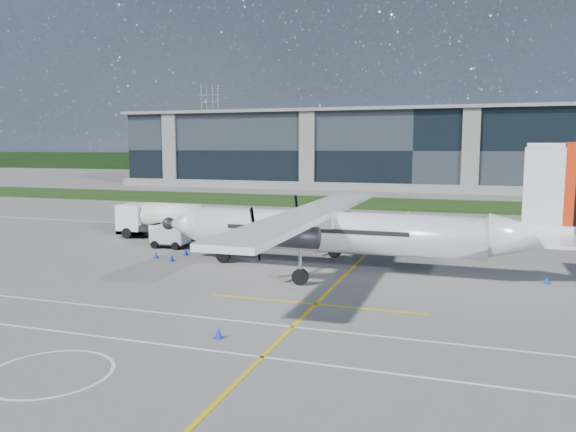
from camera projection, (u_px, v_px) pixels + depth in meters
The scene contains 17 objects.
ground at pixel (387, 210), 74.37m from camera, with size 400.00×400.00×0.00m, color #615F5C.
grass_strip at pixel (395, 204), 81.90m from camera, with size 400.00×18.00×0.04m, color #14330E.
terminal_building at pixel (418, 150), 111.09m from camera, with size 120.00×20.00×15.00m, color black.
tree_line at pixel (437, 164), 168.13m from camera, with size 400.00×6.00×6.00m, color black.
pylon_west at pixel (210, 127), 201.12m from camera, with size 9.00×4.60×30.00m, color gray, non-canonical shape.
yellow_taxiway_centerline at pixel (369, 251), 45.19m from camera, with size 0.20×70.00×0.01m, color yellow.
white_lane_line at pixel (195, 349), 23.54m from camera, with size 90.00×0.15×0.01m, color white.
turboprop_aircraft at pixel (350, 208), 37.37m from camera, with size 27.89×28.93×8.68m, color white, non-canonical shape.
fuel_tanker_truck at pixel (156, 220), 51.76m from camera, with size 8.69×2.82×3.26m, color white, non-canonical shape.
baggage_tug at pixel (170, 236), 46.86m from camera, with size 3.22×1.93×1.93m, color silver, non-canonical shape.
ground_crew_person at pixel (215, 237), 45.79m from camera, with size 0.85×0.61×2.09m, color #F25907.
safety_cone_tail at pixel (547, 280), 34.52m from camera, with size 0.36×0.36×0.50m, color #0B2EBD.
safety_cone_nose_port at pixel (172, 258), 41.32m from camera, with size 0.36×0.36×0.50m, color #0B2EBD.
safety_cone_nose_stbd at pixel (186, 252), 43.59m from camera, with size 0.36×0.36×0.50m, color #0B2EBD.
safety_cone_fwd at pixel (156, 255), 42.58m from camera, with size 0.36×0.36×0.50m, color #0B2EBD.
safety_cone_stbdwing at pixel (348, 234), 52.61m from camera, with size 0.36×0.36×0.50m, color #0B2EBD.
safety_cone_portwing at pixel (219, 333), 24.81m from camera, with size 0.36×0.36×0.50m, color #0B2EBD.
Camera 1 is at (10.85, -34.27, 8.47)m, focal length 35.00 mm.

